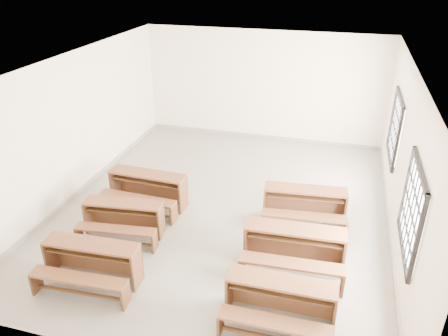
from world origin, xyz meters
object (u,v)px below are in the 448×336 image
(desk_set_2, at_px, (147,187))
(desk_set_3, at_px, (280,299))
(desk_set_4, at_px, (294,246))
(desk_set_0, at_px, (91,260))
(desk_set_1, at_px, (123,216))
(desk_set_5, at_px, (305,203))

(desk_set_2, xyz_separation_m, desk_set_3, (3.38, -2.63, -0.02))
(desk_set_4, bearing_deg, desk_set_3, -93.88)
(desk_set_0, bearing_deg, desk_set_4, 18.51)
(desk_set_0, distance_m, desk_set_1, 1.41)
(desk_set_1, relative_size, desk_set_3, 0.99)
(desk_set_0, height_order, desk_set_5, desk_set_5)
(desk_set_0, height_order, desk_set_3, desk_set_3)
(desk_set_1, height_order, desk_set_4, desk_set_4)
(desk_set_2, bearing_deg, desk_set_3, -35.28)
(desk_set_1, bearing_deg, desk_set_0, -91.21)
(desk_set_0, height_order, desk_set_4, desk_set_4)
(desk_set_4, relative_size, desk_set_5, 1.03)
(desk_set_3, relative_size, desk_set_4, 0.92)
(desk_set_1, relative_size, desk_set_5, 0.93)
(desk_set_3, bearing_deg, desk_set_4, 88.61)
(desk_set_3, bearing_deg, desk_set_5, 88.83)
(desk_set_3, relative_size, desk_set_5, 0.94)
(desk_set_0, relative_size, desk_set_2, 0.95)
(desk_set_5, bearing_deg, desk_set_0, -144.78)
(desk_set_5, bearing_deg, desk_set_2, 178.93)
(desk_set_5, bearing_deg, desk_set_4, -96.22)
(desk_set_3, height_order, desk_set_4, desk_set_4)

